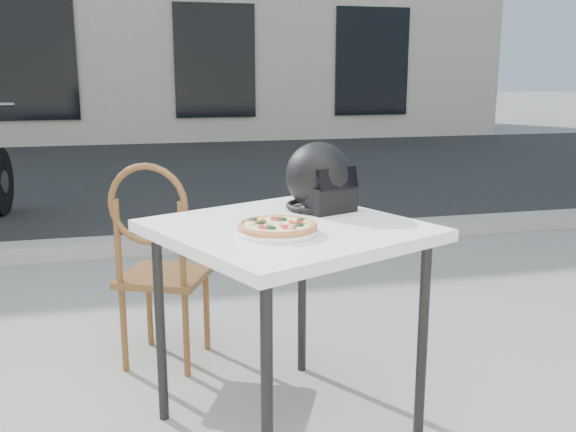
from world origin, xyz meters
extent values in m
cube|color=black|center=(0.00, 7.00, 0.00)|extent=(30.00, 8.00, 0.00)
cube|color=gray|center=(0.00, 3.00, 0.06)|extent=(30.00, 0.25, 0.12)
cube|color=black|center=(-1.70, 10.98, 1.60)|extent=(1.60, 0.08, 2.20)
cube|color=black|center=(1.70, 10.98, 1.60)|extent=(1.60, 0.08, 2.20)
cube|color=black|center=(5.00, 10.98, 1.60)|extent=(1.60, 0.08, 2.20)
cube|color=white|center=(0.52, 0.26, 0.81)|extent=(1.15, 1.15, 0.04)
cylinder|color=black|center=(0.34, -0.22, 0.39)|extent=(0.05, 0.05, 0.79)
cylinder|color=black|center=(1.00, 0.07, 0.39)|extent=(0.05, 0.05, 0.79)
cylinder|color=black|center=(0.05, 0.44, 0.39)|extent=(0.05, 0.05, 0.79)
cylinder|color=black|center=(0.71, 0.73, 0.39)|extent=(0.05, 0.05, 0.79)
cylinder|color=white|center=(0.45, 0.13, 0.84)|extent=(0.33, 0.33, 0.01)
torus|color=white|center=(0.45, 0.13, 0.84)|extent=(0.35, 0.35, 0.01)
cylinder|color=#CC814A|center=(0.45, 0.13, 0.85)|extent=(0.31, 0.31, 0.01)
torus|color=#CC814A|center=(0.45, 0.13, 0.86)|extent=(0.32, 0.32, 0.02)
cylinder|color=#B33413|center=(0.45, 0.13, 0.86)|extent=(0.28, 0.28, 0.00)
cylinder|color=#FFF4C3|center=(0.45, 0.13, 0.86)|extent=(0.27, 0.27, 0.00)
cylinder|color=red|center=(0.52, 0.13, 0.87)|extent=(0.06, 0.06, 0.00)
cylinder|color=red|center=(0.47, 0.20, 0.87)|extent=(0.06, 0.06, 0.00)
cylinder|color=red|center=(0.39, 0.16, 0.87)|extent=(0.06, 0.06, 0.00)
cylinder|color=red|center=(0.40, 0.09, 0.87)|extent=(0.06, 0.06, 0.00)
cylinder|color=red|center=(0.48, 0.07, 0.87)|extent=(0.06, 0.06, 0.00)
ellipsoid|color=#163613|center=(0.48, 0.18, 0.87)|extent=(0.04, 0.04, 0.01)
ellipsoid|color=#163613|center=(0.40, 0.15, 0.87)|extent=(0.05, 0.05, 0.01)
ellipsoid|color=#163613|center=(0.52, 0.09, 0.87)|extent=(0.03, 0.04, 0.01)
ellipsoid|color=#163613|center=(0.41, 0.07, 0.87)|extent=(0.05, 0.05, 0.01)
ellipsoid|color=#163613|center=(0.55, 0.16, 0.87)|extent=(0.04, 0.03, 0.01)
ellipsoid|color=#163613|center=(0.38, 0.20, 0.87)|extent=(0.05, 0.05, 0.01)
cylinder|color=#F0E192|center=(0.46, 0.10, 0.87)|extent=(0.02, 0.02, 0.02)
cylinder|color=#F0E192|center=(0.42, 0.21, 0.87)|extent=(0.03, 0.02, 0.02)
cylinder|color=#F0E192|center=(0.52, 0.13, 0.87)|extent=(0.02, 0.02, 0.02)
cylinder|color=#F0E192|center=(0.45, 0.23, 0.87)|extent=(0.02, 0.02, 0.02)
cylinder|color=#F0E192|center=(0.48, 0.04, 0.87)|extent=(0.03, 0.02, 0.02)
cylinder|color=#F0E192|center=(0.36, 0.13, 0.87)|extent=(0.03, 0.02, 0.02)
cylinder|color=#F0E192|center=(0.55, 0.11, 0.87)|extent=(0.02, 0.02, 0.02)
cylinder|color=#F0E192|center=(0.41, 0.09, 0.87)|extent=(0.03, 0.02, 0.02)
ellipsoid|color=black|center=(0.71, 0.50, 0.97)|extent=(0.35, 0.36, 0.28)
cube|color=black|center=(0.74, 0.42, 0.88)|extent=(0.22, 0.16, 0.11)
torus|color=black|center=(0.71, 0.50, 0.84)|extent=(0.35, 0.35, 0.02)
cube|color=black|center=(0.75, 0.38, 0.97)|extent=(0.19, 0.10, 0.09)
cube|color=brown|center=(0.10, 1.00, 0.43)|extent=(0.51, 0.51, 0.03)
cylinder|color=brown|center=(0.30, 1.07, 0.21)|extent=(0.04, 0.04, 0.42)
cylinder|color=brown|center=(0.02, 1.20, 0.21)|extent=(0.04, 0.04, 0.42)
cylinder|color=brown|center=(0.17, 0.80, 0.21)|extent=(0.04, 0.04, 0.42)
cylinder|color=brown|center=(-0.10, 0.92, 0.21)|extent=(0.04, 0.04, 0.42)
cylinder|color=brown|center=(0.17, 0.79, 0.63)|extent=(0.04, 0.04, 0.40)
cylinder|color=brown|center=(-0.11, 0.91, 0.63)|extent=(0.04, 0.04, 0.40)
torus|color=brown|center=(0.03, 0.85, 0.81)|extent=(0.35, 0.18, 0.37)
camera|label=1|loc=(-0.03, -1.98, 1.38)|focal=40.00mm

